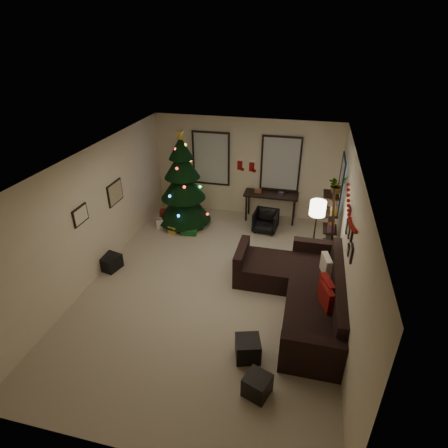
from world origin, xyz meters
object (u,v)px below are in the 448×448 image
at_px(christmas_tree, 183,187).
at_px(sofa, 302,291).
at_px(desk_chair, 266,221).
at_px(bookshelf, 331,224).
at_px(desk, 271,197).

height_order(christmas_tree, sofa, christmas_tree).
distance_m(sofa, desk_chair, 2.91).
bearing_deg(bookshelf, sofa, -105.73).
distance_m(christmas_tree, sofa, 4.22).
distance_m(christmas_tree, desk_chair, 2.32).
relative_size(sofa, desk, 2.10).
xyz_separation_m(sofa, desk_chair, (-1.06, 2.71, -0.02)).
bearing_deg(desk, desk_chair, -93.48).
bearing_deg(bookshelf, christmas_tree, 167.38).
height_order(desk_chair, bookshelf, bookshelf).
distance_m(sofa, desk, 3.54).
relative_size(christmas_tree, bookshelf, 1.42).
height_order(sofa, desk_chair, sofa).
bearing_deg(christmas_tree, sofa, -38.62).
bearing_deg(desk_chair, bookshelf, -26.77).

